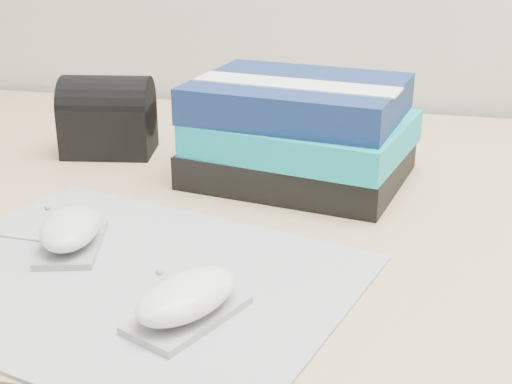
% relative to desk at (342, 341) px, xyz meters
% --- Properties ---
extents(desk, '(1.60, 0.80, 0.73)m').
position_rel_desk_xyz_m(desk, '(0.00, 0.00, 0.00)').
color(desk, tan).
rests_on(desk, ground).
extents(mousepad, '(0.47, 0.41, 0.00)m').
position_rel_desk_xyz_m(mousepad, '(-0.17, -0.30, 0.24)').
color(mousepad, gray).
rests_on(mousepad, desk).
extents(mouse_rear, '(0.08, 0.11, 0.04)m').
position_rel_desk_xyz_m(mouse_rear, '(-0.25, -0.26, 0.26)').
color(mouse_rear, gray).
rests_on(mouse_rear, mousepad).
extents(mouse_front, '(0.09, 0.12, 0.04)m').
position_rel_desk_xyz_m(mouse_front, '(-0.10, -0.36, 0.26)').
color(mouse_front, '#979799').
rests_on(mouse_front, mousepad).
extents(book_stack, '(0.29, 0.25, 0.12)m').
position_rel_desk_xyz_m(book_stack, '(-0.06, -0.01, 0.30)').
color(book_stack, black).
rests_on(book_stack, desk).
extents(pouch, '(0.13, 0.10, 0.11)m').
position_rel_desk_xyz_m(pouch, '(-0.33, 0.04, 0.29)').
color(pouch, black).
rests_on(pouch, desk).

